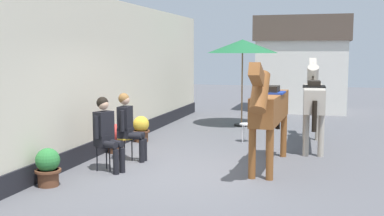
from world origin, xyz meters
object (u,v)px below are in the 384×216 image
saddled_horse_far (313,98)px  flower_planter_farthest (141,128)px  flower_planter_inner_far (116,138)px  seated_visitor_far (128,123)px  saddled_horse_near (269,108)px  seated_visitor_near (106,130)px  spare_stool_white (246,126)px  flower_planter_nearest (48,166)px  cafe_parasol (243,47)px

saddled_horse_far → flower_planter_farthest: saddled_horse_far is taller
saddled_horse_far → flower_planter_inner_far: saddled_horse_far is taller
seated_visitor_far → saddled_horse_near: bearing=3.3°
seated_visitor_near → saddled_horse_far: size_ratio=0.46×
spare_stool_white → saddled_horse_near: bearing=-71.4°
seated_visitor_far → saddled_horse_far: (3.57, 2.55, 0.38)m
seated_visitor_far → spare_stool_white: seated_visitor_far is taller
flower_planter_nearest → flower_planter_farthest: (0.01, 4.09, 0.00)m
saddled_horse_near → flower_planter_inner_far: saddled_horse_near is taller
saddled_horse_far → flower_planter_nearest: 6.24m
seated_visitor_near → flower_planter_inner_far: bearing=109.0°
saddled_horse_far → flower_planter_nearest: saddled_horse_far is taller
saddled_horse_near → flower_planter_farthest: bearing=151.2°
seated_visitor_near → spare_stool_white: 4.13m
flower_planter_farthest → flower_planter_nearest: bearing=-90.1°
seated_visitor_near → cafe_parasol: size_ratio=0.54×
flower_planter_nearest → flower_planter_inner_far: size_ratio=1.00×
flower_planter_inner_far → flower_planter_farthest: size_ratio=1.00×
seated_visitor_near → cafe_parasol: (1.49, 6.05, 1.59)m
flower_planter_nearest → flower_planter_farthest: bearing=89.9°
spare_stool_white → flower_planter_nearest: bearing=-117.9°
flower_planter_nearest → cafe_parasol: cafe_parasol is taller
spare_stool_white → seated_visitor_near: bearing=-119.5°
flower_planter_farthest → seated_visitor_far: bearing=-75.2°
seated_visitor_near → seated_visitor_far: size_ratio=1.00×
saddled_horse_far → flower_planter_nearest: size_ratio=4.69×
cafe_parasol → seated_visitor_near: bearing=-103.8°
saddled_horse_near → saddled_horse_far: (0.75, 2.39, 0.00)m
saddled_horse_far → flower_planter_nearest: (-4.11, -4.62, -0.82)m
saddled_horse_near → saddled_horse_far: bearing=72.6°
seated_visitor_near → saddled_horse_far: (3.62, 3.44, 0.38)m
flower_planter_nearest → spare_stool_white: bearing=62.1°
flower_planter_inner_far → spare_stool_white: size_ratio=1.39×
flower_planter_inner_far → flower_planter_nearest: bearing=-89.2°
seated_visitor_near → flower_planter_farthest: bearing=99.4°
seated_visitor_near → cafe_parasol: bearing=76.2°
cafe_parasol → seated_visitor_far: bearing=-105.6°
seated_visitor_far → flower_planter_inner_far: seated_visitor_far is taller
saddled_horse_near → flower_planter_farthest: 3.92m
saddled_horse_far → seated_visitor_near: bearing=-136.4°
flower_planter_farthest → flower_planter_inner_far: bearing=-92.1°
seated_visitor_near → spare_stool_white: (2.02, 3.58, -0.38)m
seated_visitor_far → spare_stool_white: 3.35m
seated_visitor_far → seated_visitor_near: bearing=-93.3°
saddled_horse_near → spare_stool_white: 2.77m
flower_planter_nearest → flower_planter_farthest: same height
seated_visitor_far → cafe_parasol: 5.59m
flower_planter_inner_far → cafe_parasol: 5.34m
seated_visitor_far → flower_planter_inner_far: 0.98m
saddled_horse_far → spare_stool_white: saddled_horse_far is taller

